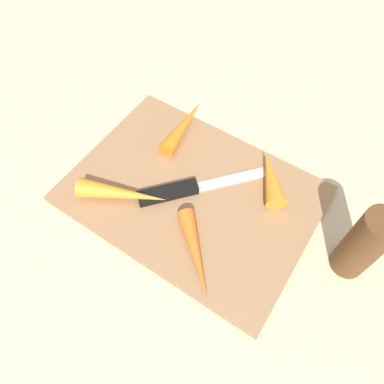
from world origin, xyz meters
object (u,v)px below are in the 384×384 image
object	(u,v)px
carrot_longest	(122,194)
carrot_short	(183,126)
carrot_long	(196,254)
carrot_shortest	(271,177)
cutting_board	(192,194)
knife	(177,191)
pepper_grinder	(364,245)

from	to	relation	value
carrot_longest	carrot_short	world-z (taller)	carrot_longest
carrot_long	carrot_short	size ratio (longest dim) A/B	1.05
carrot_shortest	carrot_short	world-z (taller)	carrot_shortest
cutting_board	carrot_shortest	xyz separation A→B (m)	(0.09, 0.08, 0.02)
knife	carrot_short	size ratio (longest dim) A/B	1.36
knife	carrot_short	world-z (taller)	carrot_short
carrot_shortest	pepper_grinder	distance (m)	0.16
carrot_short	pepper_grinder	world-z (taller)	pepper_grinder
carrot_long	carrot_short	xyz separation A→B (m)	(-0.14, 0.18, 0.00)
cutting_board	carrot_shortest	world-z (taller)	carrot_shortest
cutting_board	knife	xyz separation A→B (m)	(-0.02, -0.01, 0.01)
knife	carrot_shortest	bearing A→B (deg)	-8.44
knife	carrot_shortest	world-z (taller)	carrot_shortest
carrot_longest	knife	bearing A→B (deg)	17.33
cutting_board	carrot_shortest	size ratio (longest dim) A/B	3.87
knife	pepper_grinder	size ratio (longest dim) A/B	1.32
cutting_board	carrot_longest	size ratio (longest dim) A/B	2.75
knife	carrot_shortest	size ratio (longest dim) A/B	1.76
carrot_longest	carrot_short	xyz separation A→B (m)	(-0.00, 0.16, -0.00)
cutting_board	knife	size ratio (longest dim) A/B	2.20
carrot_longest	carrot_short	size ratio (longest dim) A/B	1.09
carrot_short	carrot_longest	bearing A→B (deg)	174.35
carrot_longest	pepper_grinder	xyz separation A→B (m)	(0.31, 0.09, 0.03)
carrot_long	pepper_grinder	distance (m)	0.21
carrot_short	cutting_board	bearing A→B (deg)	-145.51
cutting_board	carrot_longest	world-z (taller)	carrot_longest
carrot_short	carrot_shortest	bearing A→B (deg)	-100.50
carrot_shortest	pepper_grinder	world-z (taller)	pepper_grinder
cutting_board	carrot_longest	xyz separation A→B (m)	(-0.08, -0.07, 0.02)
knife	carrot_long	distance (m)	0.11
knife	carrot_long	size ratio (longest dim) A/B	1.30
knife	cutting_board	bearing A→B (deg)	-11.87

